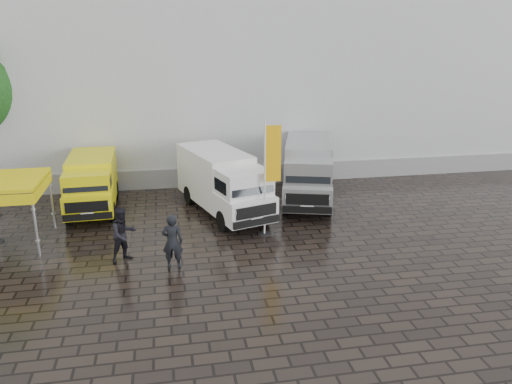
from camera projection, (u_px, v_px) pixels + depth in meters
ground at (255, 243)px, 19.11m from camera, size 120.00×120.00×0.00m
exhibition_hall at (241, 60)px, 32.63m from camera, size 44.00×16.00×12.00m
hall_plinth at (265, 174)px, 26.75m from camera, size 44.00×0.15×1.00m
van_yellow at (92, 185)px, 22.43m from camera, size 2.16×5.21×2.37m
van_white at (223, 184)px, 21.98m from camera, size 3.82×6.53×2.69m
van_silver at (308, 172)px, 23.69m from camera, size 3.82×6.69×2.75m
flagpole at (269, 173)px, 19.24m from camera, size 0.88×0.50×4.57m
wheelie_bin at (317, 173)px, 26.76m from camera, size 0.66×0.66×1.02m
person_front at (172, 241)px, 16.83m from camera, size 0.77×0.58×1.93m
person_tent at (123, 234)px, 17.39m from camera, size 1.21×1.15×1.97m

